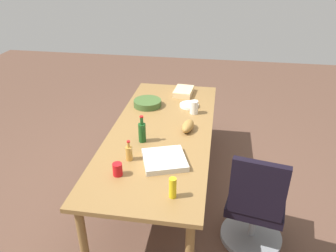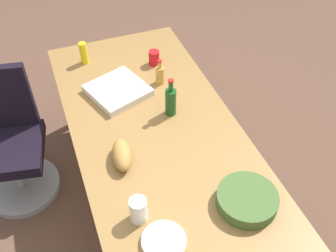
{
  "view_description": "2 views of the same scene",
  "coord_description": "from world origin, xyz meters",
  "views": [
    {
      "loc": [
        -2.92,
        -0.54,
        2.39
      ],
      "look_at": [
        0.02,
        -0.07,
        0.79
      ],
      "focal_mm": 35.36,
      "sensor_mm": 36.0,
      "label": 1
    },
    {
      "loc": [
        1.54,
        -0.54,
        2.51
      ],
      "look_at": [
        -0.09,
        0.06,
        0.8
      ],
      "focal_mm": 42.41,
      "sensor_mm": 36.0,
      "label": 2
    }
  ],
  "objects": [
    {
      "name": "ground_plane",
      "position": [
        0.0,
        0.0,
        0.0
      ],
      "size": [
        10.0,
        10.0,
        0.0
      ],
      "primitive_type": "plane",
      "color": "brown"
    },
    {
      "name": "conference_table",
      "position": [
        0.0,
        0.0,
        0.68
      ],
      "size": [
        2.53,
        1.03,
        0.75
      ],
      "color": "olive",
      "rests_on": "ground"
    },
    {
      "name": "office_chair",
      "position": [
        -0.65,
        -0.94,
        0.38
      ],
      "size": [
        0.57,
        0.56,
        0.99
      ],
      "color": "gray",
      "rests_on": "ground"
    },
    {
      "name": "red_solo_cup",
      "position": [
        -0.81,
        0.22,
        0.8
      ],
      "size": [
        0.1,
        0.1,
        0.11
      ],
      "primitive_type": "cylinder",
      "rotation": [
        0.0,
        0.0,
        0.34
      ],
      "color": "red",
      "rests_on": "conference_table"
    },
    {
      "name": "wine_bottle",
      "position": [
        -0.25,
        0.14,
        0.85
      ],
      "size": [
        0.08,
        0.08,
        0.27
      ],
      "color": "#194B1B",
      "rests_on": "conference_table"
    },
    {
      "name": "dressing_bottle",
      "position": [
        -0.58,
        0.18,
        0.82
      ],
      "size": [
        0.08,
        0.08,
        0.19
      ],
      "color": "#C08937",
      "rests_on": "conference_table"
    },
    {
      "name": "sheet_cake",
      "position": [
        0.97,
        -0.11,
        0.78
      ],
      "size": [
        0.34,
        0.24,
        0.07
      ],
      "primitive_type": "cube",
      "rotation": [
        0.0,
        0.0,
        -0.08
      ],
      "color": "beige",
      "rests_on": "conference_table"
    },
    {
      "name": "paper_plate_stack",
      "position": [
        0.61,
        -0.22,
        0.76
      ],
      "size": [
        0.24,
        0.24,
        0.03
      ],
      "primitive_type": "cylinder",
      "rotation": [
        0.0,
        0.0,
        -0.1
      ],
      "color": "white",
      "rests_on": "conference_table"
    },
    {
      "name": "mayo_jar",
      "position": [
        0.44,
        -0.29,
        0.82
      ],
      "size": [
        0.1,
        0.1,
        0.15
      ],
      "primitive_type": "cylinder",
      "rotation": [
        0.0,
        0.0,
        0.08
      ],
      "color": "white",
      "rests_on": "conference_table"
    },
    {
      "name": "salad_bowl",
      "position": [
        0.55,
        0.26,
        0.78
      ],
      "size": [
        0.38,
        0.38,
        0.07
      ],
      "primitive_type": "cylinder",
      "rotation": [
        0.0,
        0.0,
        -0.19
      ],
      "color": "#3E5B2A",
      "rests_on": "conference_table"
    },
    {
      "name": "bread_loaf",
      "position": [
        0.03,
        -0.27,
        0.8
      ],
      "size": [
        0.26,
        0.15,
        0.1
      ],
      "primitive_type": "ellipsoid",
      "rotation": [
        0.0,
        0.0,
        -0.17
      ],
      "color": "#A27537",
      "rests_on": "conference_table"
    },
    {
      "name": "pizza_box",
      "position": [
        -0.57,
        -0.13,
        0.77
      ],
      "size": [
        0.46,
        0.46,
        0.05
      ],
      "primitive_type": "cube",
      "rotation": [
        0.0,
        0.0,
        0.34
      ],
      "color": "silver",
      "rests_on": "conference_table"
    },
    {
      "name": "mustard_bottle",
      "position": [
        -1.01,
        -0.27,
        0.83
      ],
      "size": [
        0.06,
        0.06,
        0.17
      ],
      "primitive_type": "cylinder",
      "rotation": [
        0.0,
        0.0,
        -0.17
      ],
      "color": "yellow",
      "rests_on": "conference_table"
    }
  ]
}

